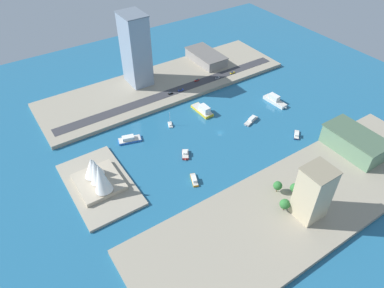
# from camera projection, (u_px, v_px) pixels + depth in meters

# --- Properties ---
(ground_plane) EXTENTS (440.00, 440.00, 0.00)m
(ground_plane) POSITION_uv_depth(u_px,v_px,m) (220.00, 133.00, 284.51)
(ground_plane) COLOR #23668E
(quay_west) EXTENTS (70.00, 240.00, 3.37)m
(quay_west) POSITION_uv_depth(u_px,v_px,m) (302.00, 202.00, 227.44)
(quay_west) COLOR #9E937F
(quay_west) RESTS_ON ground_plane
(quay_east) EXTENTS (70.00, 240.00, 3.37)m
(quay_east) POSITION_uv_depth(u_px,v_px,m) (165.00, 84.00, 339.38)
(quay_east) COLOR #9E937F
(quay_east) RESTS_ON ground_plane
(peninsula_point) EXTENTS (67.58, 39.69, 2.00)m
(peninsula_point) POSITION_uv_depth(u_px,v_px,m) (100.00, 184.00, 239.82)
(peninsula_point) COLOR #A89E89
(peninsula_point) RESTS_ON ground_plane
(road_strip) EXTENTS (10.88, 228.00, 0.15)m
(road_strip) POSITION_uv_depth(u_px,v_px,m) (175.00, 91.00, 326.14)
(road_strip) COLOR #38383D
(road_strip) RESTS_ON quay_east
(sailboat_small_white) EXTENTS (8.76, 6.00, 12.69)m
(sailboat_small_white) POSITION_uv_depth(u_px,v_px,m) (170.00, 125.00, 291.23)
(sailboat_small_white) COLOR white
(sailboat_small_white) RESTS_ON ground_plane
(yacht_sleek_gray) EXTENTS (9.19, 16.86, 3.58)m
(yacht_sleek_gray) POSITION_uv_depth(u_px,v_px,m) (251.00, 120.00, 295.13)
(yacht_sleek_gray) COLOR #999EA3
(yacht_sleek_gray) RESTS_ON ground_plane
(water_taxi_orange) EXTENTS (13.01, 7.82, 3.58)m
(water_taxi_orange) POSITION_uv_depth(u_px,v_px,m) (194.00, 180.00, 242.79)
(water_taxi_orange) COLOR orange
(water_taxi_orange) RESTS_ON ground_plane
(ferry_white_commuter) EXTENTS (25.48, 8.46, 7.52)m
(ferry_white_commuter) POSITION_uv_depth(u_px,v_px,m) (275.00, 100.00, 315.44)
(ferry_white_commuter) COLOR silver
(ferry_white_commuter) RESTS_ON ground_plane
(tugboat_red) EXTENTS (11.53, 9.44, 3.48)m
(tugboat_red) POSITION_uv_depth(u_px,v_px,m) (185.00, 154.00, 262.70)
(tugboat_red) COLOR red
(tugboat_red) RESTS_ON ground_plane
(ferry_yellow_fast) EXTENTS (24.38, 8.84, 7.66)m
(ferry_yellow_fast) POSITION_uv_depth(u_px,v_px,m) (203.00, 110.00, 304.18)
(ferry_yellow_fast) COLOR yellow
(ferry_yellow_fast) RESTS_ON ground_plane
(catamaran_blue) EXTENTS (11.96, 19.45, 4.50)m
(catamaran_blue) POSITION_uv_depth(u_px,v_px,m) (129.00, 139.00, 275.56)
(catamaran_blue) COLOR blue
(catamaran_blue) RESTS_ON ground_plane
(patrol_launch_navy) EXTENTS (10.43, 11.06, 3.26)m
(patrol_launch_navy) POSITION_uv_depth(u_px,v_px,m) (297.00, 135.00, 280.62)
(patrol_launch_navy) COLOR #1E284C
(patrol_launch_navy) RESTS_ON ground_plane
(office_block_beige) EXTENTS (16.60, 17.68, 37.45)m
(office_block_beige) POSITION_uv_depth(u_px,v_px,m) (313.00, 193.00, 206.09)
(office_block_beige) COLOR #C6B793
(office_block_beige) RESTS_ON quay_west
(terminal_long_green) EXTENTS (44.65, 24.31, 15.54)m
(terminal_long_green) POSITION_uv_depth(u_px,v_px,m) (354.00, 142.00, 258.11)
(terminal_long_green) COLOR slate
(terminal_long_green) RESTS_ON quay_west
(carpark_squat_concrete) EXTENTS (46.58, 23.89, 9.95)m
(carpark_squat_concrete) POSITION_uv_depth(u_px,v_px,m) (206.00, 57.00, 367.44)
(carpark_squat_concrete) COLOR gray
(carpark_squat_concrete) RESTS_ON quay_east
(tower_tall_glass) EXTENTS (27.26, 20.24, 65.95)m
(tower_tall_glass) POSITION_uv_depth(u_px,v_px,m) (136.00, 50.00, 317.70)
(tower_tall_glass) COLOR #8C9EB2
(tower_tall_glass) RESTS_ON quay_east
(hatchback_blue) EXTENTS (2.14, 5.00, 1.50)m
(hatchback_blue) POSITION_uv_depth(u_px,v_px,m) (181.00, 90.00, 325.85)
(hatchback_blue) COLOR black
(hatchback_blue) RESTS_ON road_strip
(taxi_yellow_cab) EXTENTS (1.91, 5.14, 1.44)m
(taxi_yellow_cab) POSITION_uv_depth(u_px,v_px,m) (232.00, 73.00, 350.50)
(taxi_yellow_cab) COLOR black
(taxi_yellow_cab) RESTS_ON road_strip
(pickup_red) EXTENTS (1.94, 5.14, 1.50)m
(pickup_red) POSITION_uv_depth(u_px,v_px,m) (197.00, 80.00, 339.28)
(pickup_red) COLOR black
(pickup_red) RESTS_ON road_strip
(suv_black) EXTENTS (1.99, 4.42, 1.51)m
(suv_black) POSITION_uv_depth(u_px,v_px,m) (170.00, 93.00, 321.52)
(suv_black) COLOR black
(suv_black) RESTS_ON road_strip
(sedan_silver) EXTENTS (2.19, 4.57, 1.56)m
(sedan_silver) POSITION_uv_depth(u_px,v_px,m) (217.00, 78.00, 342.73)
(sedan_silver) COLOR black
(sedan_silver) RESTS_ON road_strip
(traffic_light_waterfront) EXTENTS (0.36, 0.36, 6.50)m
(traffic_light_waterfront) POSITION_uv_depth(u_px,v_px,m) (177.00, 91.00, 318.51)
(traffic_light_waterfront) COLOR black
(traffic_light_waterfront) RESTS_ON quay_east
(opera_landmark) EXTENTS (32.41, 28.78, 24.38)m
(opera_landmark) POSITION_uv_depth(u_px,v_px,m) (97.00, 175.00, 232.88)
(opera_landmark) COLOR #BCAD93
(opera_landmark) RESTS_ON peninsula_point
(park_tree_cluster) EXTENTS (19.80, 21.72, 8.88)m
(park_tree_cluster) POSITION_uv_depth(u_px,v_px,m) (286.00, 193.00, 223.36)
(park_tree_cluster) COLOR brown
(park_tree_cluster) RESTS_ON quay_west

